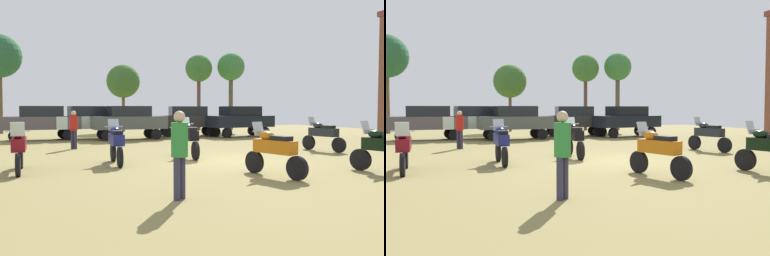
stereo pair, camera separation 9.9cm
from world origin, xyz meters
TOP-DOWN VIEW (x-y plane):
  - ground_plane at (0.00, 0.00)m, footprint 44.00×52.00m
  - motorcycle_1 at (5.29, 1.23)m, footprint 0.73×2.20m
  - motorcycle_2 at (-6.70, -0.32)m, footprint 0.62×2.24m
  - motorcycle_4 at (-0.26, -3.53)m, footprint 0.78×2.09m
  - motorcycle_6 at (-3.80, 0.37)m, footprint 0.62×2.13m
  - motorcycle_8 at (-0.93, 1.16)m, footprint 0.62×2.14m
  - car_1 at (-6.01, 12.10)m, footprint 4.32×1.85m
  - car_2 at (-1.16, 10.72)m, footprint 4.38×2.00m
  - car_3 at (-3.27, 12.32)m, footprint 4.53×2.45m
  - car_4 at (6.23, 10.53)m, footprint 4.45×2.20m
  - car_6 at (3.15, 12.22)m, footprint 4.52×2.44m
  - person_1 at (-3.54, -5.19)m, footprint 0.47×0.47m
  - person_2 at (-4.70, 6.04)m, footprint 0.48×0.48m
  - tree_1 at (9.50, 18.43)m, footprint 2.39×2.39m
  - tree_3 at (6.69, 18.98)m, footprint 2.33×2.33m
  - tree_4 at (0.21, 19.29)m, footprint 2.69×2.69m

SIDE VIEW (x-z plane):
  - ground_plane at x=0.00m, z-range 0.00..0.02m
  - motorcycle_4 at x=-0.26m, z-range 0.01..1.47m
  - motorcycle_2 at x=-6.70m, z-range 0.01..1.48m
  - motorcycle_6 at x=-3.80m, z-range 0.00..1.48m
  - motorcycle_1 at x=5.29m, z-range 0.01..1.49m
  - motorcycle_8 at x=-0.93m, z-range 0.00..1.51m
  - person_2 at x=-4.70m, z-range 0.17..1.91m
  - person_1 at x=-3.54m, z-range 0.17..1.96m
  - car_1 at x=-6.01m, z-range 0.19..2.19m
  - car_2 at x=-1.16m, z-range 0.19..2.19m
  - car_3 at x=-3.27m, z-range 0.19..2.19m
  - car_4 at x=6.23m, z-range 0.19..2.19m
  - car_6 at x=3.15m, z-range 0.19..2.19m
  - tree_4 at x=0.21m, z-range 1.36..6.78m
  - tree_3 at x=6.69m, z-range 2.00..8.49m
  - tree_1 at x=9.50m, z-range 2.03..8.73m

